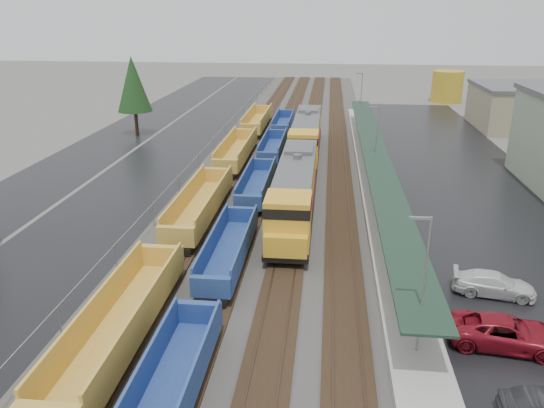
{
  "coord_description": "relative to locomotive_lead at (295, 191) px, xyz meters",
  "views": [
    {
      "loc": [
        4.6,
        -3.39,
        16.96
      ],
      "look_at": [
        0.25,
        37.15,
        2.0
      ],
      "focal_mm": 35.0,
      "sensor_mm": 36.0,
      "label": 1
    }
  ],
  "objects": [
    {
      "name": "chainlink_fence",
      "position": [
        -11.5,
        19.44,
        -0.96
      ],
      "size": [
        0.08,
        160.04,
        2.02
      ],
      "color": "gray",
      "rests_on": "ground"
    },
    {
      "name": "locomotive_trail",
      "position": [
        0.0,
        21.0,
        0.0
      ],
      "size": [
        3.26,
        21.46,
        4.86
      ],
      "color": "black",
      "rests_on": "ground"
    },
    {
      "name": "tree_east",
      "position": [
        26.0,
        19.0,
        3.91
      ],
      "size": [
        4.4,
        4.4,
        10.0
      ],
      "color": "#332316",
      "rests_on": "ground"
    },
    {
      "name": "station_platform",
      "position": [
        7.5,
        11.01,
        -1.83
      ],
      "size": [
        3.0,
        80.0,
        8.0
      ],
      "color": "#9E9B93",
      "rests_on": "ground"
    },
    {
      "name": "parked_car_east_c",
      "position": [
        13.35,
        -11.52,
        -1.84
      ],
      "size": [
        2.82,
        5.27,
        1.45
      ],
      "primitive_type": "imported",
      "rotation": [
        0.0,
        0.0,
        1.41
      ],
      "color": "silver",
      "rests_on": "ground"
    },
    {
      "name": "parked_car_east_b",
      "position": [
        12.4,
        -17.12,
        -1.75
      ],
      "size": [
        3.47,
        6.2,
        1.64
      ],
      "primitive_type": "imported",
      "rotation": [
        0.0,
        0.0,
        1.44
      ],
      "color": "maroon",
      "rests_on": "ground"
    },
    {
      "name": "tree_west_far",
      "position": [
        -25.0,
        31.0,
        4.56
      ],
      "size": [
        4.84,
        4.84,
        11.0
      ],
      "color": "#332316",
      "rests_on": "ground"
    },
    {
      "name": "well_string_yellow",
      "position": [
        -8.0,
        -10.01,
        -1.33
      ],
      "size": [
        2.84,
        107.48,
        2.52
      ],
      "color": "gold",
      "rests_on": "ground"
    },
    {
      "name": "well_string_blue",
      "position": [
        -4.0,
        -9.17,
        -1.45
      ],
      "size": [
        2.49,
        101.0,
        2.21
      ],
      "color": "navy",
      "rests_on": "ground"
    },
    {
      "name": "west_parking_lot",
      "position": [
        -17.0,
        21.0,
        -2.56
      ],
      "size": [
        10.0,
        160.0,
        0.02
      ],
      "primitive_type": "cube",
      "color": "black",
      "rests_on": "ground"
    },
    {
      "name": "trackbed",
      "position": [
        -2.0,
        21.0,
        -2.41
      ],
      "size": [
        14.6,
        160.0,
        0.22
      ],
      "color": "black",
      "rests_on": "ground"
    },
    {
      "name": "ballast_strip",
      "position": [
        -2.0,
        21.0,
        -2.53
      ],
      "size": [
        20.0,
        160.0,
        0.08
      ],
      "primitive_type": "cube",
      "color": "#302D2B",
      "rests_on": "ground"
    },
    {
      "name": "west_road",
      "position": [
        -27.0,
        21.0,
        -2.56
      ],
      "size": [
        9.0,
        160.0,
        0.02
      ],
      "primitive_type": "cube",
      "color": "black",
      "rests_on": "ground"
    },
    {
      "name": "east_commuter_lot",
      "position": [
        17.0,
        11.0,
        -2.56
      ],
      "size": [
        16.0,
        100.0,
        0.02
      ],
      "primitive_type": "cube",
      "color": "black",
      "rests_on": "ground"
    },
    {
      "name": "distant_hills",
      "position": [
        42.79,
        171.68,
        -2.57
      ],
      "size": [
        301.0,
        140.0,
        25.2
      ],
      "color": "#56654E",
      "rests_on": "ground"
    },
    {
      "name": "storage_tank",
      "position": [
        25.36,
        65.21,
        0.4
      ],
      "size": [
        5.93,
        5.93,
        5.93
      ],
      "primitive_type": "cylinder",
      "color": "gold",
      "rests_on": "ground"
    },
    {
      "name": "locomotive_lead",
      "position": [
        0.0,
        0.0,
        0.0
      ],
      "size": [
        3.26,
        21.46,
        4.86
      ],
      "color": "black",
      "rests_on": "ground"
    }
  ]
}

